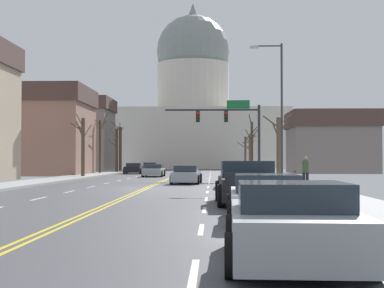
{
  "coord_description": "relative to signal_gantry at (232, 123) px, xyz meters",
  "views": [
    {
      "loc": [
        3.78,
        -32.51,
        1.64
      ],
      "look_at": [
        1.44,
        32.22,
        3.36
      ],
      "focal_mm": 54.29,
      "sensor_mm": 36.0,
      "label": 1
    }
  ],
  "objects": [
    {
      "name": "signal_gantry",
      "position": [
        0.0,
        0.0,
        0.0
      ],
      "size": [
        7.91,
        0.41,
        6.42
      ],
      "color": "#28282D",
      "rests_on": "ground"
    },
    {
      "name": "street_lamp_right",
      "position": [
        2.62,
        -10.81,
        0.65
      ],
      "size": [
        2.1,
        0.24,
        8.96
      ],
      "color": "#333338",
      "rests_on": "ground"
    },
    {
      "name": "capitol_building",
      "position": [
        -5.34,
        61.85,
        5.99
      ],
      "size": [
        35.16,
        19.2,
        31.55
      ],
      "color": "beige",
      "rests_on": "ground"
    },
    {
      "name": "bare_tree_01",
      "position": [
        -14.02,
        29.36,
        -1.5
      ],
      "size": [
        1.6,
        2.32,
        6.66
      ],
      "color": "#423328",
      "rests_on": "ground"
    },
    {
      "name": "sedan_near_06",
      "position": [
        -0.31,
        -38.83,
        -4.09
      ],
      "size": [
        2.2,
        4.33,
        1.28
      ],
      "color": "#9EA3A8",
      "rests_on": "ground"
    },
    {
      "name": "sedan_near_03",
      "position": [
        0.09,
        -20.91,
        -4.14
      ],
      "size": [
        2.03,
        4.24,
        1.21
      ],
      "color": "#B71414",
      "rests_on": "ground"
    },
    {
      "name": "bare_tree_05",
      "position": [
        -13.64,
        24.22,
        -1.78
      ],
      "size": [
        1.21,
        2.59,
        5.75
      ],
      "color": "#423328",
      "rests_on": "ground"
    },
    {
      "name": "ground",
      "position": [
        -5.34,
        -15.6,
        -4.67
      ],
      "size": [
        20.0,
        180.0,
        0.2
      ],
      "color": "#47474C"
    },
    {
      "name": "sedan_near_01",
      "position": [
        -3.36,
        -8.94,
        -4.12
      ],
      "size": [
        2.06,
        4.33,
        1.23
      ],
      "color": "#9EA3A8",
      "rests_on": "ground"
    },
    {
      "name": "bare_tree_03",
      "position": [
        -14.23,
        16.5,
        -1.26
      ],
      "size": [
        2.11,
        2.49,
        6.72
      ],
      "color": "#4C3D2D",
      "rests_on": "ground"
    },
    {
      "name": "pedestrian_00",
      "position": [
        3.48,
        -16.34,
        -3.63
      ],
      "size": [
        0.35,
        0.34,
        1.66
      ],
      "color": "black",
      "rests_on": "ground"
    },
    {
      "name": "bare_tree_04",
      "position": [
        2.99,
        19.67,
        -1.34
      ],
      "size": [
        1.87,
        1.75,
        6.72
      ],
      "color": "#423328",
      "rests_on": "ground"
    },
    {
      "name": "bare_tree_07",
      "position": [
        -13.4,
        4.12,
        -1.7
      ],
      "size": [
        1.91,
        1.88,
        5.59
      ],
      "color": "#4C3D2D",
      "rests_on": "ground"
    },
    {
      "name": "pickup_truck_near_04",
      "position": [
        -0.26,
        -26.58,
        -3.98
      ],
      "size": [
        2.43,
        5.26,
        1.58
      ],
      "color": "black",
      "rests_on": "ground"
    },
    {
      "name": "flank_building_02",
      "position": [
        -20.39,
        11.77,
        -0.04
      ],
      "size": [
        11.82,
        9.98,
        9.18
      ],
      "color": "#8C6656",
      "rests_on": "ground"
    },
    {
      "name": "flank_building_03",
      "position": [
        12.58,
        21.88,
        -0.96
      ],
      "size": [
        9.99,
        9.43,
        7.35
      ],
      "color": "slate",
      "rests_on": "ground"
    },
    {
      "name": "bare_tree_06",
      "position": [
        3.39,
        29.98,
        -1.94
      ],
      "size": [
        1.78,
        1.79,
        5.06
      ],
      "color": "brown",
      "rests_on": "ground"
    },
    {
      "name": "sedan_oncoming_00",
      "position": [
        -7.21,
        7.16,
        -4.13
      ],
      "size": [
        1.97,
        4.64,
        1.18
      ],
      "color": "#9EA3A8",
      "rests_on": "ground"
    },
    {
      "name": "bare_tree_00",
      "position": [
        2.54,
        24.55,
        -2.05
      ],
      "size": [
        2.54,
        2.53,
        4.52
      ],
      "color": "brown",
      "rests_on": "ground"
    },
    {
      "name": "sedan_near_00",
      "position": [
        0.04,
        -3.32,
        -4.14
      ],
      "size": [
        1.98,
        4.36,
        1.19
      ],
      "color": "silver",
      "rests_on": "ground"
    },
    {
      "name": "sedan_oncoming_01",
      "position": [
        -10.68,
        18.14,
        -4.11
      ],
      "size": [
        2.15,
        4.53,
        1.23
      ],
      "color": "black",
      "rests_on": "ground"
    },
    {
      "name": "sedan_near_02",
      "position": [
        -0.24,
        -14.45,
        -4.14
      ],
      "size": [
        2.01,
        4.42,
        1.17
      ],
      "color": "silver",
      "rests_on": "ground"
    },
    {
      "name": "sedan_near_05",
      "position": [
        -0.17,
        -32.67,
        -4.1
      ],
      "size": [
        2.12,
        4.64,
        1.25
      ],
      "color": "silver",
      "rests_on": "ground"
    },
    {
      "name": "sedan_oncoming_02",
      "position": [
        -10.3,
        32.12,
        -4.12
      ],
      "size": [
        2.08,
        4.34,
        1.23
      ],
      "color": "#1E7247",
      "rests_on": "ground"
    },
    {
      "name": "bicycle_parked",
      "position": [
        3.18,
        -14.07,
        -4.21
      ],
      "size": [
        0.12,
        1.77,
        0.85
      ],
      "color": "black",
      "rests_on": "ground"
    },
    {
      "name": "flank_building_01",
      "position": [
        -22.46,
        32.15,
        0.44
      ],
      "size": [
        13.66,
        9.1,
        10.16
      ],
      "color": "slate",
      "rests_on": "ground"
    },
    {
      "name": "bare_tree_02",
      "position": [
        2.86,
        -9.02,
        -2.2
      ],
      "size": [
        2.04,
        1.49,
        4.68
      ],
      "color": "brown",
      "rests_on": "ground"
    }
  ]
}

